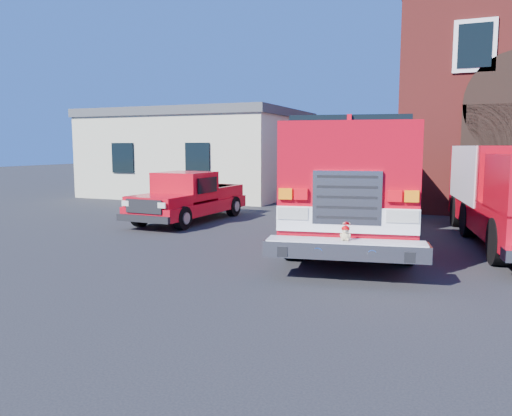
% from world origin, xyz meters
% --- Properties ---
extents(ground, '(100.00, 100.00, 0.00)m').
position_xyz_m(ground, '(0.00, 0.00, 0.00)').
color(ground, black).
rests_on(ground, ground).
extents(side_building, '(10.20, 8.20, 4.35)m').
position_xyz_m(side_building, '(-9.00, 13.00, 2.20)').
color(side_building, beige).
rests_on(side_building, ground).
extents(fire_engine, '(4.66, 10.68, 3.18)m').
position_xyz_m(fire_engine, '(0.93, 3.76, 1.65)').
color(fire_engine, black).
rests_on(fire_engine, ground).
extents(pickup_truck, '(2.04, 5.21, 1.68)m').
position_xyz_m(pickup_truck, '(-4.74, 4.31, 0.80)').
color(pickup_truck, black).
rests_on(pickup_truck, ground).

